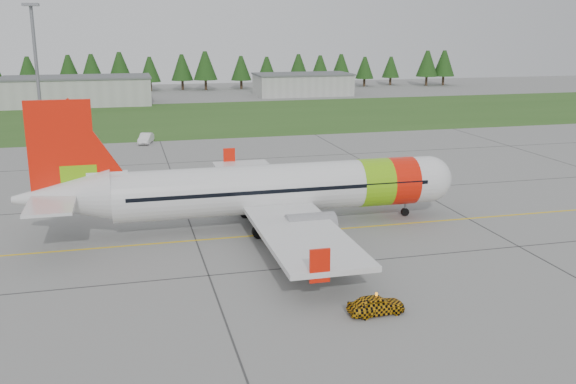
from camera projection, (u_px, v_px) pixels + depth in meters
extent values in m
plane|color=gray|center=(404.00, 257.00, 49.10)|extent=(320.00, 320.00, 0.00)
cylinder|color=silver|center=(280.00, 188.00, 56.24)|extent=(28.51, 4.33, 4.28)
sphere|color=silver|center=(428.00, 179.00, 59.65)|extent=(4.28, 4.28, 4.28)
cone|color=silver|center=(62.00, 197.00, 51.82)|extent=(7.68, 4.29, 4.28)
cube|color=black|center=(432.00, 175.00, 59.63)|extent=(1.76, 2.85, 0.61)
cylinder|color=#74BD0E|center=(373.00, 182.00, 58.34)|extent=(2.86, 4.36, 4.36)
cylinder|color=red|center=(400.00, 181.00, 58.97)|extent=(2.42, 4.36, 4.36)
cube|color=silver|center=(274.00, 202.00, 56.41)|extent=(6.09, 35.09, 0.39)
cube|color=red|center=(229.00, 158.00, 72.35)|extent=(1.32, 0.20, 2.19)
cube|color=red|center=(320.00, 266.00, 39.64)|extent=(1.32, 0.20, 2.19)
cylinder|color=gray|center=(276.00, 191.00, 62.61)|extent=(3.95, 2.31, 2.30)
cylinder|color=gray|center=(311.00, 227.00, 51.30)|extent=(3.95, 2.31, 2.30)
cube|color=red|center=(61.00, 152.00, 50.96)|extent=(5.04, 0.40, 8.33)
cube|color=#74BD0E|center=(79.00, 181.00, 51.85)|extent=(2.85, 0.47, 2.63)
cube|color=silver|center=(55.00, 194.00, 51.62)|extent=(3.53, 12.61, 0.24)
cylinder|color=slate|center=(405.00, 208.00, 59.78)|extent=(0.20, 0.20, 1.53)
cylinder|color=black|center=(405.00, 212.00, 59.88)|extent=(0.75, 0.31, 0.75)
cylinder|color=slate|center=(255.00, 206.00, 59.32)|extent=(0.24, 0.24, 2.08)
cylinder|color=black|center=(250.00, 211.00, 59.33)|extent=(1.14, 0.50, 1.14)
cylinder|color=slate|center=(269.00, 225.00, 53.56)|extent=(0.24, 0.24, 2.08)
cylinder|color=black|center=(264.00, 231.00, 53.57)|extent=(1.14, 0.50, 1.14)
imported|color=#EEA40D|center=(377.00, 287.00, 39.00)|extent=(1.29, 1.49, 3.55)
imported|color=silver|center=(145.00, 128.00, 96.63)|extent=(1.95, 1.89, 4.66)
cube|color=#30561E|center=(230.00, 117.00, 126.01)|extent=(320.00, 50.00, 0.03)
cube|color=gold|center=(366.00, 227.00, 56.60)|extent=(120.00, 0.25, 0.02)
cube|color=#A8A8A3|center=(77.00, 92.00, 144.31)|extent=(32.00, 14.00, 6.00)
cube|color=#A8A8A3|center=(303.00, 85.00, 165.15)|extent=(24.00, 12.00, 5.20)
cylinder|color=slate|center=(38.00, 77.00, 93.30)|extent=(0.50, 0.50, 20.00)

